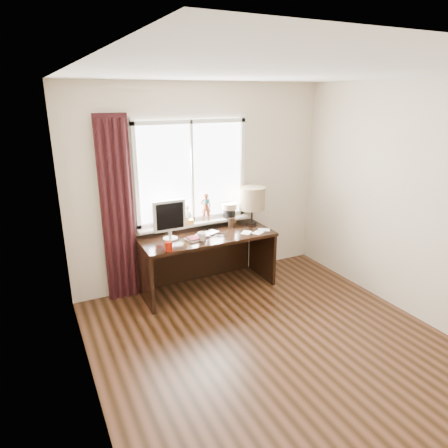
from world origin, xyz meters
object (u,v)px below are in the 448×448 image
desk (204,250)px  table_lamp (252,199)px  laptop (206,234)px  monitor (170,218)px  mug (202,236)px  red_cup (169,247)px

desk → table_lamp: bearing=1.7°
laptop → table_lamp: 0.82m
desk → table_lamp: table_lamp is taller
desk → monitor: (-0.46, -0.03, 0.52)m
mug → red_cup: size_ratio=0.98×
laptop → table_lamp: table_lamp is taller
monitor → laptop: bearing=-8.7°
mug → table_lamp: bearing=17.4°
mug → table_lamp: (0.85, 0.27, 0.31)m
laptop → monitor: monitor is taller
mug → desk: (0.13, 0.25, -0.30)m
monitor → mug: bearing=-32.8°
laptop → table_lamp: (0.73, 0.13, 0.35)m
mug → monitor: size_ratio=0.22×
red_cup → laptop: bearing=26.0°
desk → red_cup: bearing=-147.0°
laptop → red_cup: bearing=-174.7°
laptop → monitor: 0.53m
monitor → red_cup: bearing=-112.0°
monitor → table_lamp: 1.19m
mug → desk: bearing=61.5°
mug → red_cup: red_cup is taller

